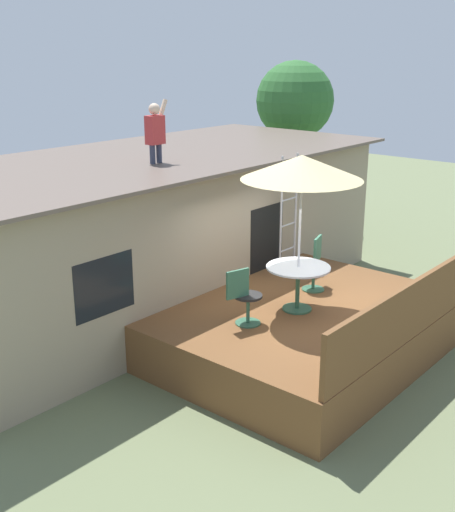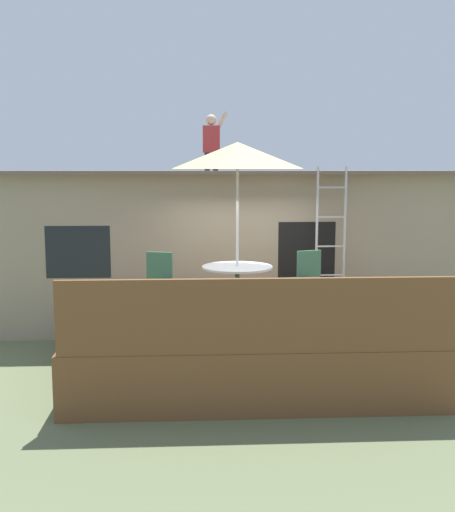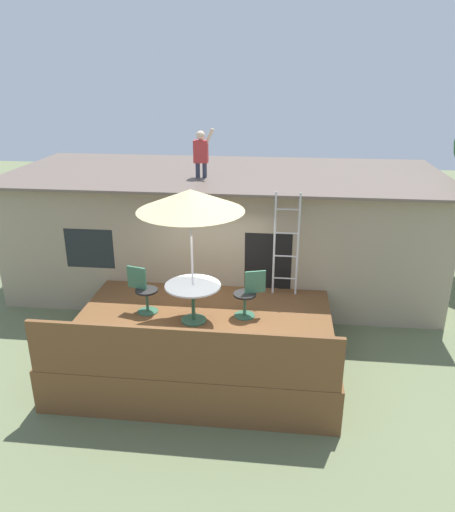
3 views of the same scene
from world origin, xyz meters
name	(u,v)px [view 1 (image 1 of 3)]	position (x,y,z in m)	size (l,w,h in m)	color
ground_plane	(299,349)	(0.00, 0.00, 0.00)	(40.00, 40.00, 0.00)	#66704C
house	(150,230)	(0.00, 3.60, 1.47)	(10.50, 4.50, 2.93)	gray
deck	(299,328)	(0.00, 0.00, 0.40)	(4.89, 3.99, 0.80)	brown
deck_railing	(412,310)	(0.00, -1.94, 1.25)	(4.79, 0.08, 0.90)	brown
patio_table	(298,276)	(-0.16, -0.04, 1.39)	(1.04, 1.04, 0.74)	#33664C
patio_umbrella	(302,168)	(-0.16, -0.04, 3.15)	(1.90, 1.90, 2.54)	silver
step_ladder	(288,212)	(1.53, 1.36, 1.90)	(0.52, 0.04, 2.20)	silver
person_figure	(155,129)	(-0.45, 2.88, 3.54)	(0.47, 0.20, 1.11)	#33384C
patio_chair_left	(244,297)	(-1.20, 0.23, 1.26)	(0.61, 0.44, 0.92)	#33664C
patio_chair_right	(315,264)	(0.85, 0.28, 1.26)	(0.61, 0.44, 0.92)	#33664C
backyard_tree	(295,102)	(6.78, 4.92, 3.47)	(2.15, 2.15, 4.59)	brown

